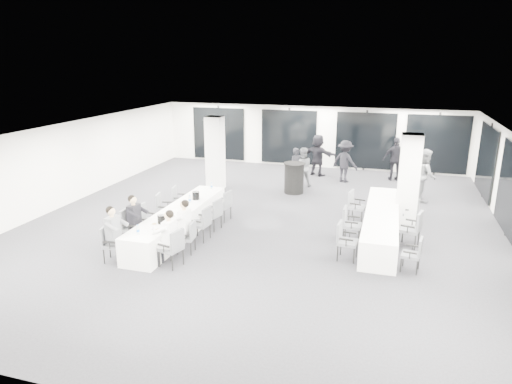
% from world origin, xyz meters
% --- Properties ---
extents(room, '(14.04, 16.04, 2.84)m').
position_xyz_m(room, '(0.89, 1.11, 1.39)').
color(room, '#25252B').
rests_on(room, ground).
extents(column_left, '(0.60, 0.60, 2.80)m').
position_xyz_m(column_left, '(-2.80, 3.20, 1.40)').
color(column_left, white).
rests_on(column_left, floor).
extents(column_right, '(0.60, 0.60, 2.80)m').
position_xyz_m(column_right, '(4.20, 1.00, 1.40)').
color(column_right, white).
rests_on(column_right, floor).
extents(banquet_table_main, '(0.90, 5.00, 0.75)m').
position_xyz_m(banquet_table_main, '(-2.04, -1.58, 0.38)').
color(banquet_table_main, white).
rests_on(banquet_table_main, floor).
extents(banquet_table_side, '(0.90, 5.00, 0.75)m').
position_xyz_m(banquet_table_side, '(3.53, -0.09, 0.38)').
color(banquet_table_side, white).
rests_on(banquet_table_side, floor).
extents(cocktail_table, '(0.83, 0.83, 1.15)m').
position_xyz_m(cocktail_table, '(0.24, 3.48, 0.58)').
color(cocktail_table, black).
rests_on(cocktail_table, floor).
extents(chair_main_left_near, '(0.54, 0.57, 0.91)m').
position_xyz_m(chair_main_left_near, '(-2.87, -3.74, 0.52)').
color(chair_main_left_near, '#505257').
rests_on(chair_main_left_near, floor).
extents(chair_main_left_second, '(0.54, 0.60, 1.04)m').
position_xyz_m(chair_main_left_second, '(-2.88, -2.74, 0.59)').
color(chair_main_left_second, '#505257').
rests_on(chair_main_left_second, floor).
extents(chair_main_left_mid, '(0.50, 0.55, 0.94)m').
position_xyz_m(chair_main_left_mid, '(-2.87, -2.00, 0.53)').
color(chair_main_left_mid, '#505257').
rests_on(chair_main_left_mid, floor).
extents(chair_main_left_fourth, '(0.58, 0.61, 0.95)m').
position_xyz_m(chair_main_left_fourth, '(-2.87, -0.97, 0.54)').
color(chair_main_left_fourth, '#505257').
rests_on(chair_main_left_fourth, floor).
extents(chair_main_left_far, '(0.54, 0.57, 0.90)m').
position_xyz_m(chair_main_left_far, '(-2.86, 0.08, 0.52)').
color(chair_main_left_far, '#505257').
rests_on(chair_main_left_far, floor).
extents(chair_main_right_near, '(0.59, 0.61, 0.96)m').
position_xyz_m(chair_main_right_near, '(-1.21, -3.60, 0.55)').
color(chair_main_right_near, '#505257').
rests_on(chair_main_right_near, floor).
extents(chair_main_right_second, '(0.48, 0.52, 0.86)m').
position_xyz_m(chair_main_right_second, '(-1.21, -2.73, 0.49)').
color(chair_main_right_second, '#505257').
rests_on(chair_main_right_second, floor).
extents(chair_main_right_mid, '(0.53, 0.58, 0.97)m').
position_xyz_m(chair_main_right_mid, '(-1.20, -1.83, 0.55)').
color(chair_main_right_mid, '#505257').
rests_on(chair_main_right_mid, floor).
extents(chair_main_right_fourth, '(0.56, 0.59, 0.93)m').
position_xyz_m(chair_main_right_fourth, '(-1.21, -0.96, 0.53)').
color(chair_main_right_fourth, '#505257').
rests_on(chair_main_right_fourth, floor).
extents(chair_main_right_far, '(0.56, 0.59, 0.95)m').
position_xyz_m(chair_main_right_far, '(-1.21, -0.13, 0.54)').
color(chair_main_right_far, '#505257').
rests_on(chair_main_right_far, floor).
extents(chair_side_left_near, '(0.52, 0.57, 0.96)m').
position_xyz_m(chair_side_left_near, '(2.69, -1.95, 0.55)').
color(chair_side_left_near, '#505257').
rests_on(chair_side_left_near, floor).
extents(chair_side_left_mid, '(0.51, 0.56, 0.97)m').
position_xyz_m(chair_side_left_mid, '(2.69, -0.71, 0.55)').
color(chair_side_left_mid, '#505257').
rests_on(chair_side_left_mid, floor).
extents(chair_side_left_far, '(0.57, 0.60, 0.96)m').
position_xyz_m(chair_side_left_far, '(2.70, 1.00, 0.55)').
color(chair_side_left_far, '#505257').
rests_on(chair_side_left_far, floor).
extents(chair_side_right_near, '(0.49, 0.53, 0.86)m').
position_xyz_m(chair_side_right_near, '(4.35, -2.20, 0.49)').
color(chair_side_right_near, '#505257').
rests_on(chair_side_right_near, floor).
extents(chair_side_right_mid, '(0.62, 0.65, 1.01)m').
position_xyz_m(chair_side_right_mid, '(4.36, -0.67, 0.58)').
color(chair_side_right_mid, '#505257').
rests_on(chair_side_right_mid, floor).
extents(chair_side_right_far, '(0.56, 0.58, 0.92)m').
position_xyz_m(chair_side_right_far, '(4.36, 0.99, 0.52)').
color(chair_side_right_far, '#505257').
rests_on(chair_side_right_far, floor).
extents(seated_guest_a, '(0.50, 0.38, 1.44)m').
position_xyz_m(seated_guest_a, '(-2.70, -3.72, 0.81)').
color(seated_guest_a, slate).
rests_on(seated_guest_a, floor).
extents(seated_guest_b, '(0.50, 0.38, 1.44)m').
position_xyz_m(seated_guest_b, '(-2.70, -2.74, 0.81)').
color(seated_guest_b, black).
rests_on(seated_guest_b, floor).
extents(seated_guest_c, '(0.50, 0.38, 1.44)m').
position_xyz_m(seated_guest_c, '(-1.37, -3.58, 0.81)').
color(seated_guest_c, white).
rests_on(seated_guest_c, floor).
extents(seated_guest_d, '(0.50, 0.38, 1.44)m').
position_xyz_m(seated_guest_d, '(-1.37, -2.73, 0.81)').
color(seated_guest_d, white).
rests_on(seated_guest_d, floor).
extents(standing_guest_a, '(0.80, 0.78, 1.71)m').
position_xyz_m(standing_guest_a, '(0.11, 4.53, 0.86)').
color(standing_guest_a, black).
rests_on(standing_guest_a, floor).
extents(standing_guest_b, '(0.96, 0.75, 1.76)m').
position_xyz_m(standing_guest_b, '(0.35, 4.49, 0.88)').
color(standing_guest_b, slate).
rests_on(standing_guest_b, floor).
extents(standing_guest_c, '(1.41, 1.10, 1.94)m').
position_xyz_m(standing_guest_c, '(1.88, 5.66, 0.97)').
color(standing_guest_c, black).
rests_on(standing_guest_c, floor).
extents(standing_guest_d, '(1.33, 0.94, 2.04)m').
position_xyz_m(standing_guest_d, '(3.86, 6.50, 1.02)').
color(standing_guest_d, black).
rests_on(standing_guest_d, floor).
extents(standing_guest_e, '(0.81, 0.99, 1.78)m').
position_xyz_m(standing_guest_e, '(4.35, 5.35, 0.89)').
color(standing_guest_e, slate).
rests_on(standing_guest_e, floor).
extents(standing_guest_f, '(1.98, 1.46, 2.03)m').
position_xyz_m(standing_guest_f, '(0.64, 6.42, 1.01)').
color(standing_guest_f, black).
rests_on(standing_guest_f, floor).
extents(standing_guest_h, '(0.78, 1.10, 2.10)m').
position_xyz_m(standing_guest_h, '(4.84, 3.89, 1.05)').
color(standing_guest_h, slate).
rests_on(standing_guest_h, floor).
extents(ice_bucket_near, '(0.20, 0.20, 0.23)m').
position_xyz_m(ice_bucket_near, '(-1.95, -2.77, 0.86)').
color(ice_bucket_near, black).
rests_on(ice_bucket_near, banquet_table_main).
extents(ice_bucket_far, '(0.22, 0.22, 0.25)m').
position_xyz_m(ice_bucket_far, '(-1.95, -0.58, 0.87)').
color(ice_bucket_far, black).
rests_on(ice_bucket_far, banquet_table_main).
extents(water_bottle_a, '(0.07, 0.07, 0.23)m').
position_xyz_m(water_bottle_a, '(-2.13, -3.62, 0.87)').
color(water_bottle_a, silver).
rests_on(water_bottle_a, banquet_table_main).
extents(water_bottle_b, '(0.07, 0.07, 0.23)m').
position_xyz_m(water_bottle_b, '(-1.98, -0.95, 0.86)').
color(water_bottle_b, silver).
rests_on(water_bottle_b, banquet_table_main).
extents(water_bottle_c, '(0.06, 0.06, 0.20)m').
position_xyz_m(water_bottle_c, '(-1.94, 0.67, 0.85)').
color(water_bottle_c, silver).
rests_on(water_bottle_c, banquet_table_main).
extents(plate_a, '(0.20, 0.20, 0.03)m').
position_xyz_m(plate_a, '(-2.09, -2.90, 0.76)').
color(plate_a, white).
rests_on(plate_a, banquet_table_main).
extents(plate_b, '(0.20, 0.20, 0.03)m').
position_xyz_m(plate_b, '(-1.80, -3.24, 0.76)').
color(plate_b, white).
rests_on(plate_b, banquet_table_main).
extents(plate_c, '(0.19, 0.19, 0.03)m').
position_xyz_m(plate_c, '(-1.93, -2.23, 0.76)').
color(plate_c, white).
rests_on(plate_c, banquet_table_main).
extents(wine_glass, '(0.07, 0.07, 0.18)m').
position_xyz_m(wine_glass, '(-1.76, -3.55, 0.89)').
color(wine_glass, silver).
rests_on(wine_glass, banquet_table_main).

